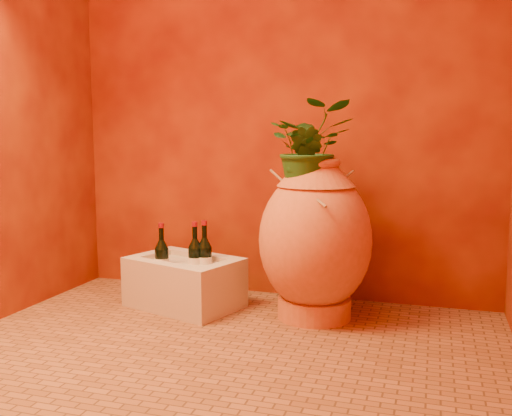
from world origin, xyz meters
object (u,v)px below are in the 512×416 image
(wine_bottle_b, at_px, (195,260))
(wine_bottle_c, at_px, (205,259))
(wine_bottle_a, at_px, (162,261))
(wall_tap, at_px, (323,176))
(stone_basin, at_px, (185,283))
(amphora, at_px, (315,239))

(wine_bottle_b, distance_m, wine_bottle_c, 0.05)
(wine_bottle_a, bearing_deg, wall_tap, 25.71)
(stone_basin, xyz_separation_m, wine_bottle_a, (-0.10, -0.07, 0.13))
(wine_bottle_a, xyz_separation_m, wine_bottle_c, (0.21, 0.09, 0.00))
(wine_bottle_b, bearing_deg, wine_bottle_a, -156.69)
(wine_bottle_b, bearing_deg, amphora, 2.12)
(amphora, xyz_separation_m, wall_tap, (-0.02, 0.29, 0.30))
(stone_basin, height_order, wall_tap, wall_tap)
(stone_basin, bearing_deg, wine_bottle_b, 4.56)
(stone_basin, height_order, wine_bottle_c, wine_bottle_c)
(stone_basin, distance_m, wine_bottle_c, 0.18)
(stone_basin, height_order, wine_bottle_b, wine_bottle_b)
(wine_bottle_b, xyz_separation_m, wall_tap, (0.64, 0.32, 0.45))
(amphora, xyz_separation_m, stone_basin, (-0.72, -0.03, -0.28))
(stone_basin, distance_m, wall_tap, 0.97)
(amphora, height_order, stone_basin, amphora)
(wine_bottle_b, distance_m, wall_tap, 0.85)
(wine_bottle_c, relative_size, wall_tap, 2.01)
(stone_basin, bearing_deg, wine_bottle_c, 12.08)
(stone_basin, xyz_separation_m, wall_tap, (0.71, 0.32, 0.59))
(wine_bottle_a, height_order, wine_bottle_b, wine_bottle_b)
(stone_basin, relative_size, wine_bottle_c, 2.03)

